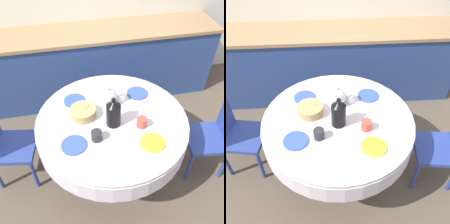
# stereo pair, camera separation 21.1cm
# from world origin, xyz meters

# --- Properties ---
(ground_plane) EXTENTS (12.00, 12.00, 0.00)m
(ground_plane) POSITION_xyz_m (0.00, 0.00, 0.00)
(ground_plane) COLOR brown
(kitchen_counter) EXTENTS (3.24, 0.64, 0.94)m
(kitchen_counter) POSITION_xyz_m (0.00, 1.34, 0.47)
(kitchen_counter) COLOR #2D4784
(kitchen_counter) RESTS_ON ground_plane
(dining_table) EXTENTS (1.33, 1.33, 0.76)m
(dining_table) POSITION_xyz_m (0.00, 0.00, 0.63)
(dining_table) COLOR tan
(dining_table) RESTS_ON ground_plane
(chair_left) EXTENTS (0.45, 0.45, 0.92)m
(chair_left) POSITION_xyz_m (1.00, -0.13, 0.50)
(chair_left) COLOR #2D428E
(chair_left) RESTS_ON ground_plane
(chair_right) EXTENTS (0.46, 0.46, 0.92)m
(chair_right) POSITION_xyz_m (-0.99, 0.18, 0.50)
(chair_right) COLOR #2D428E
(chair_right) RESTS_ON ground_plane
(plate_near_left) EXTENTS (0.20, 0.20, 0.01)m
(plate_near_left) POSITION_xyz_m (-0.35, -0.23, 0.76)
(plate_near_left) COLOR #3856AD
(plate_near_left) RESTS_ON dining_table
(cup_near_left) EXTENTS (0.09, 0.09, 0.08)m
(cup_near_left) POSITION_xyz_m (-0.17, -0.20, 0.80)
(cup_near_left) COLOR #28282D
(cup_near_left) RESTS_ON dining_table
(plate_near_right) EXTENTS (0.20, 0.20, 0.01)m
(plate_near_right) POSITION_xyz_m (0.26, -0.33, 0.76)
(plate_near_right) COLOR yellow
(plate_near_right) RESTS_ON dining_table
(cup_near_right) EXTENTS (0.09, 0.09, 0.08)m
(cup_near_right) POSITION_xyz_m (0.22, -0.13, 0.80)
(cup_near_right) COLOR #CC4C3D
(cup_near_right) RESTS_ON dining_table
(plate_far_left) EXTENTS (0.20, 0.20, 0.01)m
(plate_far_left) POSITION_xyz_m (-0.29, 0.30, 0.76)
(plate_far_left) COLOR #3856AD
(plate_far_left) RESTS_ON dining_table
(cup_far_left) EXTENTS (0.09, 0.09, 0.08)m
(cup_far_left) POSITION_xyz_m (-0.23, 0.13, 0.80)
(cup_far_left) COLOR #DBB766
(cup_far_left) RESTS_ON dining_table
(plate_far_right) EXTENTS (0.20, 0.20, 0.01)m
(plate_far_right) POSITION_xyz_m (0.31, 0.28, 0.76)
(plate_far_right) COLOR #3856AD
(plate_far_right) RESTS_ON dining_table
(cup_far_right) EXTENTS (0.09, 0.09, 0.08)m
(cup_far_right) POSITION_xyz_m (0.13, 0.23, 0.80)
(cup_far_right) COLOR white
(cup_far_right) RESTS_ON dining_table
(coffee_carafe) EXTENTS (0.12, 0.12, 0.28)m
(coffee_carafe) POSITION_xyz_m (0.00, -0.06, 0.88)
(coffee_carafe) COLOR black
(coffee_carafe) RESTS_ON dining_table
(teapot) EXTENTS (0.21, 0.16, 0.20)m
(teapot) POSITION_xyz_m (0.01, 0.20, 0.84)
(teapot) COLOR white
(teapot) RESTS_ON dining_table
(bread_basket) EXTENTS (0.23, 0.23, 0.08)m
(bread_basket) POSITION_xyz_m (-0.24, 0.09, 0.80)
(bread_basket) COLOR tan
(bread_basket) RESTS_ON dining_table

